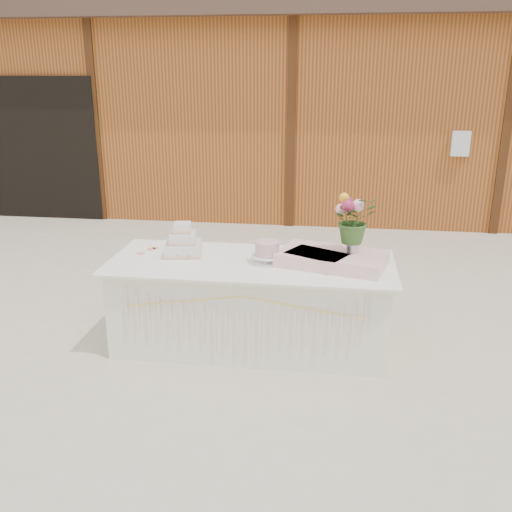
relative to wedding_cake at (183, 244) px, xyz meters
The scene contains 9 objects.
ground 1.07m from the wedding_cake, 10.70° to the right, with size 80.00×80.00×0.00m, color beige.
barn 5.96m from the wedding_cake, 84.12° to the left, with size 12.60×4.60×3.30m.
cake_table 0.79m from the wedding_cake, 11.15° to the right, with size 2.40×1.00×0.77m.
wedding_cake is the anchor object (origin of this frame).
pink_cake_stand 0.77m from the wedding_cake, ahead, with size 0.26×0.26×0.19m.
satin_runner 1.30m from the wedding_cake, ahead, with size 0.86×0.50×0.11m, color #FFCDCD.
flower_vase 1.46m from the wedding_cake, ahead, with size 0.10×0.10×0.13m, color silver.
bouquet 1.49m from the wedding_cake, ahead, with size 0.35×0.30×0.39m, color #365D25.
loose_flowers 0.38m from the wedding_cake, behind, with size 0.15×0.37×0.02m, color pink, non-canonical shape.
Camera 1 is at (0.67, -4.48, 2.32)m, focal length 40.00 mm.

